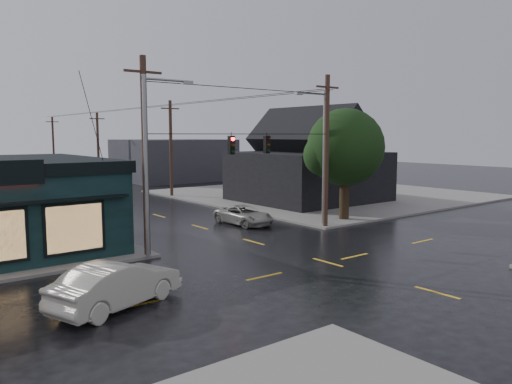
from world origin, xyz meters
TOP-DOWN VIEW (x-y plane):
  - ground_plane at (0.00, 0.00)m, footprint 160.00×160.00m
  - sidewalk_ne at (20.00, 20.00)m, footprint 28.00×28.00m
  - ne_building at (15.00, 17.00)m, footprint 12.60×11.60m
  - corner_tree at (9.66, 7.69)m, footprint 5.60×5.60m
  - utility_pole_nw at (-6.50, 6.50)m, footprint 2.00×0.32m
  - utility_pole_ne at (6.50, 6.50)m, footprint 2.00×0.32m
  - utility_pole_far_a at (6.50, 28.00)m, footprint 2.00×0.32m
  - utility_pole_far_b at (6.50, 48.00)m, footprint 2.00×0.32m
  - utility_pole_far_c at (6.50, 68.00)m, footprint 2.00×0.32m
  - span_signal_assembly at (0.10, 6.50)m, footprint 13.00×0.48m
  - streetlight_nw at (-6.80, 5.80)m, footprint 5.40×0.30m
  - streetlight_ne at (7.00, 7.20)m, footprint 5.40×0.30m
  - bg_building_east at (16.00, 45.00)m, footprint 14.00×12.00m
  - sedan_cream at (-10.70, 0.23)m, footprint 5.44×3.47m
  - suv_silver at (2.97, 10.96)m, footprint 2.47×4.86m

SIDE VIEW (x-z plane):
  - ground_plane at x=0.00m, z-range 0.00..0.00m
  - utility_pole_nw at x=-6.50m, z-range -5.08..5.08m
  - utility_pole_ne at x=6.50m, z-range -5.08..5.08m
  - utility_pole_far_a at x=6.50m, z-range -4.83..4.83m
  - utility_pole_far_b at x=6.50m, z-range -4.58..4.58m
  - utility_pole_far_c at x=6.50m, z-range -4.58..4.58m
  - streetlight_nw at x=-6.80m, z-range -4.58..4.58m
  - streetlight_ne at x=7.00m, z-range -4.58..4.58m
  - sidewalk_ne at x=20.00m, z-range 0.00..0.15m
  - suv_silver at x=2.97m, z-range 0.00..1.32m
  - sedan_cream at x=-10.70m, z-range 0.00..1.69m
  - bg_building_east at x=16.00m, z-range 0.00..5.60m
  - ne_building at x=15.00m, z-range 0.09..8.85m
  - corner_tree at x=9.66m, z-range 1.32..9.33m
  - span_signal_assembly at x=0.10m, z-range 5.08..6.31m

